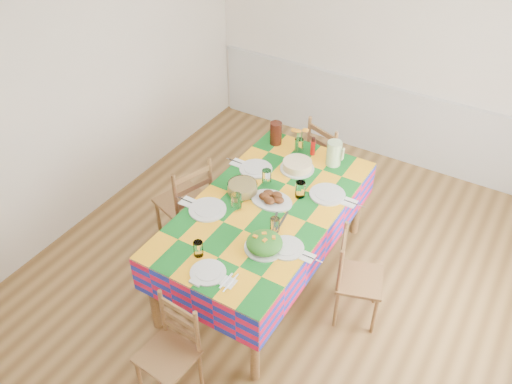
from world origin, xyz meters
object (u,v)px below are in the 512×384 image
at_px(tea_pitcher, 276,133).
at_px(chair_left, 186,203).
at_px(chair_far, 329,160).
at_px(chair_right, 355,278).
at_px(green_pitcher, 334,153).
at_px(chair_near, 171,352).
at_px(meat_platter, 272,199).
at_px(dining_table, 266,214).

xyz_separation_m(tea_pitcher, chair_left, (-0.46, -0.90, -0.45)).
bearing_deg(chair_far, chair_right, 142.45).
distance_m(green_pitcher, chair_near, 2.30).
height_order(chair_near, chair_left, chair_left).
bearing_deg(chair_far, chair_near, 110.12).
distance_m(meat_platter, chair_near, 1.51).
distance_m(green_pitcher, chair_left, 1.47).
height_order(green_pitcher, chair_near, green_pitcher).
height_order(chair_near, chair_right, chair_right).
xyz_separation_m(dining_table, tea_pitcher, (-0.41, 0.89, 0.21)).
xyz_separation_m(green_pitcher, chair_far, (-0.25, 0.51, -0.48)).
bearing_deg(green_pitcher, tea_pitcher, 177.47).
relative_size(tea_pitcher, chair_right, 0.26).
height_order(dining_table, chair_near, chair_near).
distance_m(green_pitcher, chair_right, 1.20).
bearing_deg(meat_platter, chair_left, -174.00).
distance_m(chair_near, chair_far, 2.74).
height_order(tea_pitcher, chair_near, tea_pitcher).
xyz_separation_m(dining_table, chair_left, (-0.87, -0.01, -0.24)).
relative_size(green_pitcher, chair_near, 0.28).
xyz_separation_m(dining_table, green_pitcher, (0.23, 0.86, 0.22)).
height_order(meat_platter, chair_near, meat_platter).
bearing_deg(tea_pitcher, meat_platter, -62.74).
relative_size(dining_table, chair_near, 2.48).
relative_size(green_pitcher, chair_left, 0.23).
xyz_separation_m(chair_far, chair_left, (-0.85, -1.38, 0.02)).
relative_size(meat_platter, chair_right, 0.42).
relative_size(tea_pitcher, chair_near, 0.27).
bearing_deg(chair_left, dining_table, 109.17).
distance_m(green_pitcher, chair_far, 0.74).
bearing_deg(chair_right, dining_table, 70.64).
xyz_separation_m(meat_platter, chair_near, (-0.01, -1.45, -0.44)).
xyz_separation_m(chair_far, chair_right, (0.89, -1.38, -0.04)).
distance_m(dining_table, chair_far, 1.39).
bearing_deg(chair_near, chair_far, 94.59).
height_order(green_pitcher, chair_left, green_pitcher).
xyz_separation_m(chair_near, chair_far, (-0.02, 2.74, 0.05)).
height_order(meat_platter, tea_pitcher, tea_pitcher).
bearing_deg(green_pitcher, dining_table, -105.01).
bearing_deg(tea_pitcher, chair_near, -79.74).
distance_m(chair_far, chair_right, 1.64).
height_order(chair_near, chair_far, chair_far).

